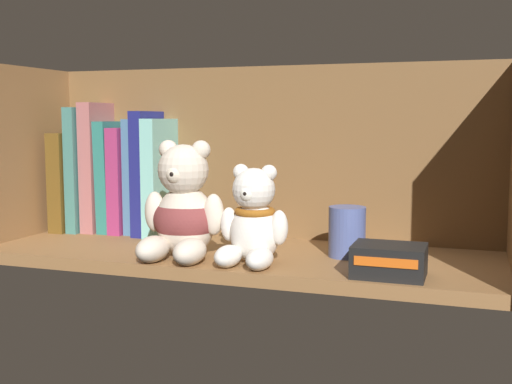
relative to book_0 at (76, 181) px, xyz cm
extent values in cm
cube|color=olive|center=(38.45, -10.90, -10.46)|extent=(83.02, 27.59, 2.00)
cube|color=brown|center=(38.45, 3.49, 5.05)|extent=(85.42, 1.20, 33.03)
cube|color=olive|center=(-3.86, -10.90, 5.05)|extent=(1.60, 29.99, 33.03)
cube|color=brown|center=(0.00, 0.00, 0.00)|extent=(3.11, 14.77, 18.93)
cube|color=#3C756E|center=(2.99, 0.00, 2.42)|extent=(2.23, 13.36, 23.76)
cube|color=#A15C5C|center=(5.81, 0.00, 2.86)|extent=(2.79, 11.50, 24.65)
cube|color=#28736A|center=(8.71, 0.00, 1.10)|extent=(2.78, 10.61, 21.18)
cube|color=#982D60|center=(11.53, 0.00, 0.51)|extent=(2.65, 11.24, 19.94)
cube|color=teal|center=(14.23, 0.00, 1.31)|extent=(2.12, 9.59, 21.55)
cube|color=navy|center=(16.84, 0.00, 2.04)|extent=(2.47, 12.75, 23.01)
cube|color=#7EC9C0|center=(19.69, 0.00, 1.36)|extent=(2.61, 14.57, 21.64)
ellipsoid|color=beige|center=(31.83, -17.10, -3.90)|extent=(9.46, 8.68, 11.13)
sphere|color=beige|center=(31.84, -17.66, 4.28)|extent=(7.91, 7.91, 7.91)
sphere|color=beige|center=(29.06, -17.15, 7.37)|extent=(2.97, 2.97, 2.97)
sphere|color=beige|center=(34.60, -17.06, 7.37)|extent=(2.97, 2.97, 2.97)
sphere|color=beige|center=(31.89, -20.46, 3.81)|extent=(2.97, 2.97, 2.97)
sphere|color=black|center=(31.90, -21.50, 3.89)|extent=(1.04, 1.04, 1.04)
ellipsoid|color=beige|center=(28.86, -22.44, -7.49)|extent=(4.57, 7.49, 3.96)
ellipsoid|color=beige|center=(34.98, -22.34, -7.49)|extent=(4.57, 7.49, 3.96)
ellipsoid|color=beige|center=(26.83, -17.74, -2.51)|extent=(3.27, 3.27, 6.43)
ellipsoid|color=beige|center=(36.85, -17.58, -2.51)|extent=(3.27, 3.27, 6.43)
ellipsoid|color=brown|center=(31.83, -17.10, -3.62)|extent=(10.24, 9.46, 7.79)
ellipsoid|color=white|center=(43.61, -17.72, -4.95)|extent=(7.67, 7.04, 9.03)
sphere|color=white|center=(43.59, -18.17, 1.69)|extent=(6.42, 6.42, 6.42)
sphere|color=white|center=(41.37, -17.60, 4.20)|extent=(2.41, 2.41, 2.41)
sphere|color=white|center=(45.85, -17.84, 4.20)|extent=(2.41, 2.41, 2.41)
sphere|color=white|center=(43.46, -20.45, 1.31)|extent=(2.41, 2.41, 2.41)
sphere|color=black|center=(43.42, -21.29, 1.37)|extent=(0.84, 0.84, 0.84)
ellipsoid|color=white|center=(40.90, -21.87, -7.86)|extent=(3.93, 6.21, 3.21)
ellipsoid|color=white|center=(45.86, -22.14, -7.86)|extent=(3.93, 6.21, 3.21)
ellipsoid|color=white|center=(39.53, -17.96, -3.82)|extent=(2.75, 2.75, 5.22)
ellipsoid|color=white|center=(47.64, -18.39, -3.82)|extent=(2.75, 2.75, 5.22)
torus|color=#9A5719|center=(43.61, -17.72, -1.70)|extent=(6.16, 6.16, 1.16)
cylinder|color=#4C5B99|center=(55.96, -9.14, -5.50)|extent=(5.80, 5.80, 7.92)
cube|color=black|center=(63.89, -19.85, -7.26)|extent=(9.85, 7.49, 4.41)
cube|color=orange|center=(63.89, -23.67, -6.71)|extent=(8.37, 0.16, 1.23)
camera|label=1|loc=(74.43, -106.63, 11.98)|focal=44.53mm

